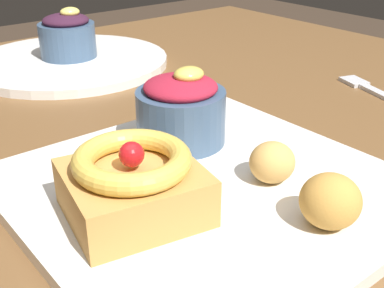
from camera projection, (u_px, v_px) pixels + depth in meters
dining_table at (116, 265)px, 0.46m from camera, size 1.29×1.08×0.73m
front_plate at (207, 189)px, 0.41m from camera, size 0.30×0.30×0.01m
cake_slice at (133, 183)px, 0.35m from camera, size 0.11×0.11×0.06m
berry_ramekin at (181, 110)px, 0.46m from camera, size 0.08×0.08×0.07m
fritter_front at (330, 201)px, 0.34m from camera, size 0.04×0.04×0.04m
fritter_middle at (272, 162)px, 0.40m from camera, size 0.04×0.04×0.03m
back_plate at (70, 62)px, 0.73m from camera, size 0.29×0.29×0.01m
back_ramekin at (67, 36)px, 0.72m from camera, size 0.08×0.08×0.07m
fork at (371, 90)px, 0.63m from camera, size 0.06×0.12×0.00m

